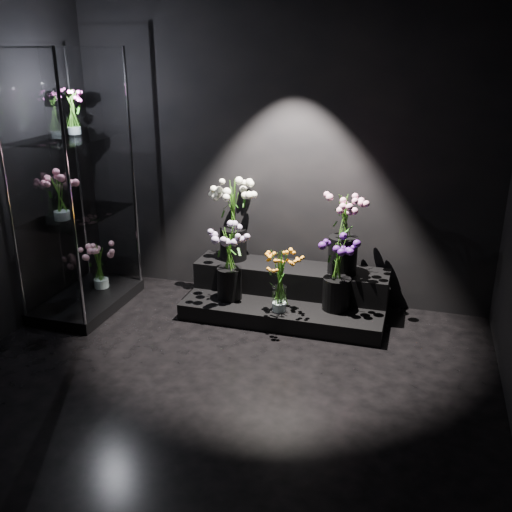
% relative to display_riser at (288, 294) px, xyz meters
% --- Properties ---
extents(floor, '(4.00, 4.00, 0.00)m').
position_rel_display_riser_xyz_m(floor, '(-0.19, -1.64, -0.17)').
color(floor, black).
rests_on(floor, ground).
extents(wall_back, '(4.00, 0.00, 4.00)m').
position_rel_display_riser_xyz_m(wall_back, '(-0.19, 0.36, 1.23)').
color(wall_back, black).
rests_on(wall_back, floor).
extents(display_riser, '(1.81, 0.81, 0.40)m').
position_rel_display_riser_xyz_m(display_riser, '(0.00, 0.00, 0.00)').
color(display_riser, black).
rests_on(display_riser, floor).
extents(display_case, '(0.64, 1.07, 2.34)m').
position_rel_display_riser_xyz_m(display_case, '(-1.85, -0.47, 1.01)').
color(display_case, black).
rests_on(display_case, floor).
extents(bouquet_orange_bells, '(0.32, 0.32, 0.57)m').
position_rel_display_riser_xyz_m(bouquet_orange_bells, '(0.01, -0.35, 0.28)').
color(bouquet_orange_bells, white).
rests_on(bouquet_orange_bells, display_riser).
extents(bouquet_lilac, '(0.40, 0.40, 0.70)m').
position_rel_display_riser_xyz_m(bouquet_lilac, '(-0.50, -0.22, 0.39)').
color(bouquet_lilac, black).
rests_on(bouquet_lilac, display_riser).
extents(bouquet_purple, '(0.39, 0.39, 0.65)m').
position_rel_display_riser_xyz_m(bouquet_purple, '(0.47, -0.16, 0.34)').
color(bouquet_purple, black).
rests_on(bouquet_purple, display_riser).
extents(bouquet_cream_roses, '(0.51, 0.51, 0.77)m').
position_rel_display_riser_xyz_m(bouquet_cream_roses, '(-0.58, 0.15, 0.68)').
color(bouquet_cream_roses, black).
rests_on(bouquet_cream_roses, display_riser).
extents(bouquet_pink_roses, '(0.41, 0.41, 0.73)m').
position_rel_display_riser_xyz_m(bouquet_pink_roses, '(0.48, 0.07, 0.64)').
color(bouquet_pink_roses, black).
rests_on(bouquet_pink_roses, display_riser).
extents(bouquet_case_pink, '(0.38, 0.38, 0.39)m').
position_rel_display_riser_xyz_m(bouquet_case_pink, '(-1.89, -0.65, 0.95)').
color(bouquet_case_pink, white).
rests_on(bouquet_case_pink, display_case).
extents(bouquet_case_magenta, '(0.22, 0.22, 0.38)m').
position_rel_display_riser_xyz_m(bouquet_case_magenta, '(-1.90, -0.31, 1.63)').
color(bouquet_case_magenta, white).
rests_on(bouquet_case_magenta, display_case).
extents(bouquet_case_base_pink, '(0.35, 0.35, 0.44)m').
position_rel_display_riser_xyz_m(bouquet_case_base_pink, '(-1.83, -0.24, 0.17)').
color(bouquet_case_base_pink, white).
rests_on(bouquet_case_base_pink, display_case).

